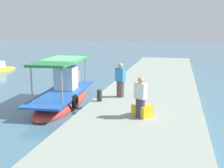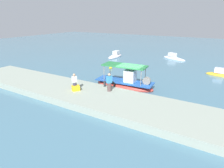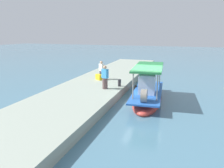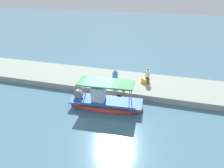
% 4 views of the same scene
% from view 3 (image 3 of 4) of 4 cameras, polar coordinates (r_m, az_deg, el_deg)
% --- Properties ---
extents(ground_plane, '(120.00, 120.00, 0.00)m').
position_cam_3_polar(ground_plane, '(14.93, 8.19, -4.94)').
color(ground_plane, teal).
extents(dock_quay, '(36.00, 5.12, 0.61)m').
position_cam_3_polar(dock_quay, '(16.11, -7.06, -2.38)').
color(dock_quay, '#96A193').
rests_on(dock_quay, ground_plane).
extents(main_fishing_boat, '(6.59, 2.36, 2.79)m').
position_cam_3_polar(main_fishing_boat, '(15.27, 9.26, -2.80)').
color(main_fishing_boat, '#C63E34').
rests_on(main_fishing_boat, ground_plane).
extents(fisherman_near_bollard, '(0.51, 0.56, 1.73)m').
position_cam_3_polar(fisherman_near_bollard, '(15.86, -1.87, 1.51)').
color(fisherman_near_bollard, brown).
rests_on(fisherman_near_bollard, dock_quay).
extents(fisherman_by_crate, '(0.48, 0.52, 1.62)m').
position_cam_3_polar(fisherman_by_crate, '(19.09, -2.79, 3.43)').
color(fisherman_by_crate, '#3C3752').
rests_on(fisherman_by_crate, dock_quay).
extents(mooring_bollard, '(0.24, 0.24, 0.55)m').
position_cam_3_polar(mooring_bollard, '(16.68, 1.96, 0.32)').
color(mooring_bollard, '#2D2D33').
rests_on(mooring_bollard, dock_quay).
extents(cargo_crate, '(0.88, 0.91, 0.47)m').
position_cam_3_polar(cargo_crate, '(19.06, -3.13, 1.88)').
color(cargo_crate, yellow).
rests_on(cargo_crate, dock_quay).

